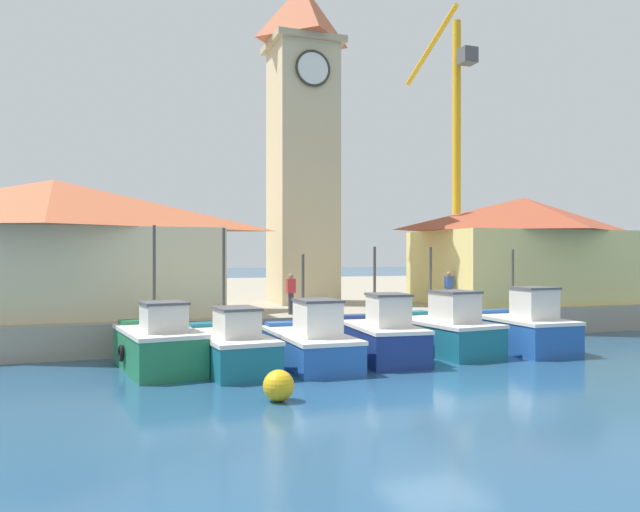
% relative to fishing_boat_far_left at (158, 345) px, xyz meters
% --- Properties ---
extents(ground_plane, '(300.00, 300.00, 0.00)m').
position_rel_fishing_boat_far_left_xyz_m(ground_plane, '(6.20, -5.97, -0.78)').
color(ground_plane, navy).
extents(quay_wharf, '(120.00, 40.00, 1.19)m').
position_rel_fishing_boat_far_left_xyz_m(quay_wharf, '(6.20, 22.82, -0.19)').
color(quay_wharf, '#9E937F').
rests_on(quay_wharf, ground).
extents(fishing_boat_far_left, '(2.57, 4.43, 4.48)m').
position_rel_fishing_boat_far_left_xyz_m(fishing_boat_far_left, '(0.00, 0.00, 0.00)').
color(fishing_boat_far_left, '#237A4C').
rests_on(fishing_boat_far_left, ground).
extents(fishing_boat_left_outer, '(2.25, 5.04, 4.42)m').
position_rel_fishing_boat_far_left_xyz_m(fishing_boat_left_outer, '(2.10, -0.51, -0.08)').
color(fishing_boat_left_outer, '#196B7F').
rests_on(fishing_boat_left_outer, ground).
extents(fishing_boat_left_inner, '(2.13, 5.08, 3.57)m').
position_rel_fishing_boat_far_left_xyz_m(fishing_boat_left_inner, '(4.67, -0.68, -0.07)').
color(fishing_boat_left_inner, '#2356A8').
rests_on(fishing_boat_left_inner, ground).
extents(fishing_boat_mid_left, '(2.33, 4.69, 3.84)m').
position_rel_fishing_boat_far_left_xyz_m(fishing_boat_mid_left, '(7.23, -0.59, 0.00)').
color(fishing_boat_mid_left, navy).
rests_on(fishing_boat_mid_left, ground).
extents(fishing_boat_center, '(2.65, 5.00, 3.84)m').
position_rel_fishing_boat_far_left_xyz_m(fishing_boat_center, '(10.00, 0.13, -0.01)').
color(fishing_boat_center, '#196B7F').
rests_on(fishing_boat_center, ground).
extents(fishing_boat_mid_right, '(2.24, 4.30, 3.75)m').
position_rel_fishing_boat_far_left_xyz_m(fishing_boat_mid_right, '(13.00, -0.57, 0.03)').
color(fishing_boat_mid_right, '#2356A8').
rests_on(fishing_boat_mid_right, ground).
extents(clock_tower, '(3.43, 3.43, 17.35)m').
position_rel_fishing_boat_far_left_xyz_m(clock_tower, '(7.80, 9.58, 8.73)').
color(clock_tower, beige).
rests_on(clock_tower, quay_wharf).
extents(warehouse_left, '(12.78, 6.56, 5.29)m').
position_rel_fishing_boat_far_left_xyz_m(warehouse_left, '(-3.35, 6.70, 3.11)').
color(warehouse_left, beige).
rests_on(warehouse_left, quay_wharf).
extents(warehouse_right, '(10.38, 6.49, 5.22)m').
position_rel_fishing_boat_far_left_xyz_m(warehouse_right, '(18.38, 6.26, 3.08)').
color(warehouse_right, '#E5D17A').
rests_on(warehouse_right, quay_wharf).
extents(port_crane_near, '(2.00, 8.32, 19.10)m').
position_rel_fishing_boat_far_left_xyz_m(port_crane_near, '(20.70, 16.30, 7.44)').
color(port_crane_near, '#976E11').
rests_on(port_crane_near, quay_wharf).
extents(mooring_buoy, '(0.77, 0.77, 0.77)m').
position_rel_fishing_boat_far_left_xyz_m(mooring_buoy, '(2.37, -5.10, -0.40)').
color(mooring_buoy, gold).
rests_on(mooring_buoy, ground).
extents(dock_worker_near_tower, '(0.34, 0.22, 1.62)m').
position_rel_fishing_boat_far_left_xyz_m(dock_worker_near_tower, '(13.08, 4.65, 1.25)').
color(dock_worker_near_tower, '#33333D').
rests_on(dock_worker_near_tower, quay_wharf).
extents(dock_worker_along_quay, '(0.34, 0.22, 1.62)m').
position_rel_fishing_boat_far_left_xyz_m(dock_worker_along_quay, '(5.49, 4.00, 1.25)').
color(dock_worker_along_quay, '#33333D').
rests_on(dock_worker_along_quay, quay_wharf).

